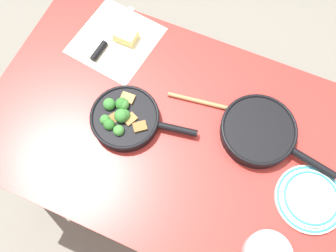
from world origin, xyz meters
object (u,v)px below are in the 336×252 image
Objects in this scene: grater_knife at (107,40)px; wooden_spoon at (227,108)px; dinner_plate_stack at (310,199)px; skillet_broccoli at (125,118)px; skillet_eggs at (259,131)px; cheese_block at (126,36)px.

wooden_spoon is at bearing -93.27° from grater_knife.
grater_knife is 1.26× the size of dinner_plate_stack.
skillet_broccoli is 0.36m from wooden_spoon.
skillet_broccoli is 0.34m from grater_knife.
grater_knife is at bearing 179.23° from skillet_eggs.
dinner_plate_stack is (-0.22, 0.15, -0.01)m from skillet_eggs.
skillet_broccoli is at bearing -1.05° from dinner_plate_stack.
dinner_plate_stack is (-0.66, 0.01, -0.01)m from skillet_broccoli.
dinner_plate_stack is at bearing -101.85° from grater_knife.
grater_knife is (0.51, -0.08, 0.00)m from wooden_spoon.
grater_knife is 3.41× the size of cheese_block.
wooden_spoon is 0.52m from grater_knife.
cheese_block is 0.87m from dinner_plate_stack.
skillet_broccoli is at bearing -157.64° from wooden_spoon.
dinner_plate_stack is (-0.80, 0.32, -0.01)m from cheese_block.
skillet_eggs is 0.61m from cheese_block.
skillet_eggs is at bearing 7.32° from skillet_broccoli.
skillet_eggs is at bearing -95.60° from grater_knife.
skillet_broccoli is at bearing -136.01° from grater_knife.
cheese_block is (0.58, -0.17, -0.01)m from skillet_eggs.
wooden_spoon is (0.13, -0.05, -0.02)m from skillet_eggs.
skillet_eggs is at bearing 163.47° from cheese_block.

